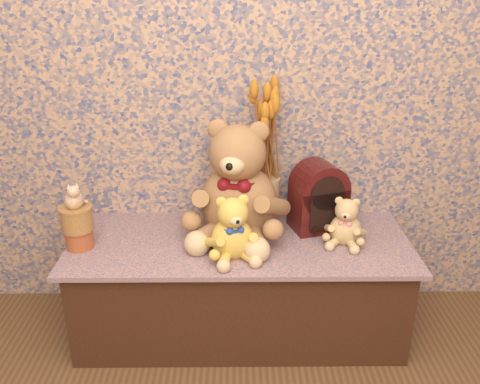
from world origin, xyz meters
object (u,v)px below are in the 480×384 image
Objects in this scene: teddy_medium at (232,223)px; cathedral_radio at (319,196)px; teddy_large at (239,174)px; biscuit_tin_lower at (80,238)px; ceramic_vase at (265,201)px; cat_figurine at (73,194)px; teddy_small at (346,218)px.

teddy_medium is 0.90× the size of cathedral_radio.
cathedral_radio is at bearing 19.20° from teddy_large.
cathedral_radio reaches higher than biscuit_tin_lower.
ceramic_vase is 0.80m from cat_figurine.
cathedral_radio is 2.75× the size of biscuit_tin_lower.
cat_figurine reaches higher than teddy_small.
cat_figurine is at bearing -164.19° from ceramic_vase.
teddy_medium is 0.63m from cat_figurine.
teddy_large reaches higher than biscuit_tin_lower.
teddy_small is (0.44, -0.10, -0.16)m from teddy_large.
teddy_small is 0.71× the size of cathedral_radio.
biscuit_tin_lower is (-0.99, -0.17, -0.11)m from cathedral_radio.
teddy_small is 0.17m from cathedral_radio.
ceramic_vase is (-0.23, 0.05, -0.04)m from cathedral_radio.
biscuit_tin_lower is at bearing -164.19° from ceramic_vase.
teddy_large is 1.94× the size of teddy_medium.
cat_figurine is at bearing 172.59° from cathedral_radio.
ceramic_vase is (0.11, 0.08, -0.16)m from teddy_large.
cat_figurine reaches higher than biscuit_tin_lower.
teddy_large is 0.66m from cat_figurine.
teddy_medium is at bearing -150.20° from teddy_small.
biscuit_tin_lower is (-0.65, -0.13, -0.23)m from teddy_large.
teddy_large is 0.21m from ceramic_vase.
cathedral_radio is at bearing 9.70° from biscuit_tin_lower.
teddy_medium is (-0.03, -0.20, -0.13)m from teddy_large.
teddy_large is at bearing -144.37° from ceramic_vase.
cat_figurine is (-0.99, -0.17, 0.08)m from cathedral_radio.
teddy_small is at bearing -29.12° from ceramic_vase.
teddy_large is at bearing 67.44° from teddy_medium.
ceramic_vase is 1.95× the size of biscuit_tin_lower.
biscuit_tin_lower is (-1.08, -0.04, -0.07)m from teddy_small.
teddy_large is at bearing -9.85° from cat_figurine.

